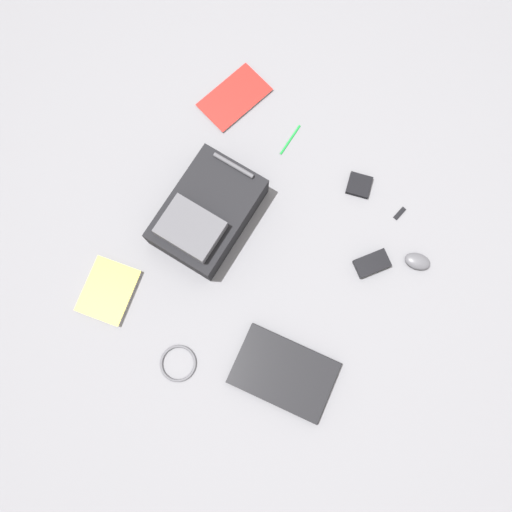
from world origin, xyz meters
TOP-DOWN VIEW (x-y plane):
  - ground_plane at (0.00, 0.00)m, footprint 3.83×3.83m
  - backpack at (-0.25, -0.01)m, footprint 0.29×0.42m
  - laptop at (0.30, -0.35)m, footprint 0.39×0.28m
  - book_blue at (-0.42, -0.44)m, footprint 0.22×0.25m
  - book_comic at (-0.45, 0.48)m, footprint 0.23×0.31m
  - computer_mouse at (0.51, 0.27)m, footprint 0.11×0.09m
  - cable_coil at (-0.05, -0.53)m, footprint 0.13×0.13m
  - power_brick at (0.37, 0.17)m, footprint 0.13×0.15m
  - pen_black at (-0.16, 0.44)m, footprint 0.01×0.15m
  - earbud_pouch at (0.18, 0.42)m, footprint 0.11×0.11m
  - usb_stick at (0.37, 0.41)m, footprint 0.03×0.06m

SIDE VIEW (x-z plane):
  - ground_plane at x=0.00m, z-range 0.00..0.00m
  - usb_stick at x=0.37m, z-range 0.00..0.01m
  - pen_black at x=-0.16m, z-range 0.00..0.01m
  - cable_coil at x=-0.05m, z-range 0.00..0.01m
  - book_comic at x=-0.45m, z-range 0.00..0.01m
  - earbud_pouch at x=0.18m, z-range 0.00..0.02m
  - book_blue at x=-0.42m, z-range 0.00..0.02m
  - power_brick at x=0.37m, z-range 0.00..0.03m
  - laptop at x=0.30m, z-range 0.00..0.03m
  - computer_mouse at x=0.51m, z-range 0.00..0.04m
  - backpack at x=-0.25m, z-range -0.01..0.16m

